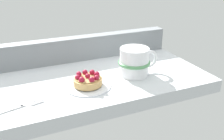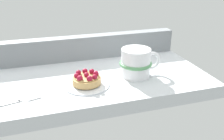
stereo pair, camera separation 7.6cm
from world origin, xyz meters
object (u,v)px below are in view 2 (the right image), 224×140
(coffee_mug, at_px, (136,63))
(dessert_fork, at_px, (11,103))
(dessert_plate, at_px, (87,84))
(raspberry_tart, at_px, (87,79))

(coffee_mug, bearing_deg, dessert_fork, -169.96)
(dessert_plate, bearing_deg, dessert_fork, -167.81)
(dessert_plate, xyz_separation_m, coffee_mug, (0.17, 0.02, 0.04))
(dessert_plate, height_order, raspberry_tart, raspberry_tart)
(raspberry_tart, distance_m, coffee_mug, 0.17)
(dessert_plate, bearing_deg, raspberry_tart, 9.00)
(coffee_mug, xyz_separation_m, dessert_fork, (-0.38, -0.07, -0.04))
(raspberry_tart, height_order, coffee_mug, coffee_mug)
(dessert_plate, distance_m, dessert_fork, 0.22)
(coffee_mug, relative_size, dessert_fork, 0.87)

